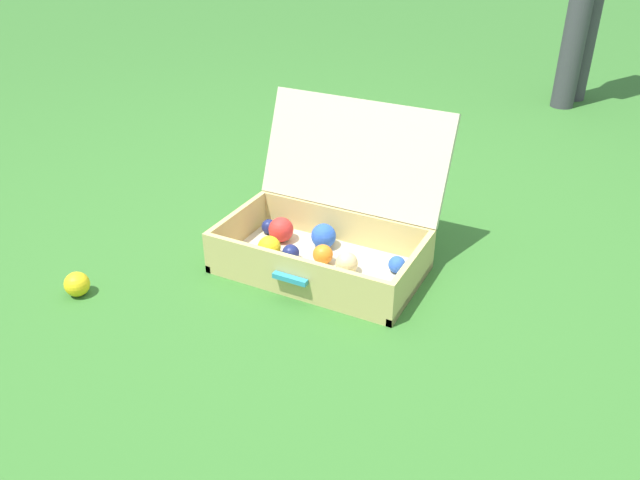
{
  "coord_description": "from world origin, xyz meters",
  "views": [
    {
      "loc": [
        0.77,
        -1.56,
        1.08
      ],
      "look_at": [
        -0.01,
        -0.04,
        0.11
      ],
      "focal_mm": 35.68,
      "sensor_mm": 36.0,
      "label": 1
    }
  ],
  "objects": [
    {
      "name": "ground_plane",
      "position": [
        0.0,
        0.0,
        0.0
      ],
      "size": [
        16.0,
        16.0,
        0.0
      ],
      "primitive_type": "plane",
      "color": "#336B28"
    },
    {
      "name": "open_suitcase",
      "position": [
        -0.02,
        0.03,
        0.11
      ],
      "size": [
        0.63,
        0.52,
        0.47
      ],
      "color": "beige",
      "rests_on": "ground"
    },
    {
      "name": "stray_ball_on_grass",
      "position": [
        -0.59,
        -0.49,
        0.04
      ],
      "size": [
        0.07,
        0.07,
        0.07
      ],
      "primitive_type": "sphere",
      "color": "yellow",
      "rests_on": "ground"
    }
  ]
}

